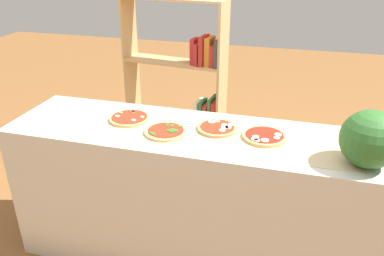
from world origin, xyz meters
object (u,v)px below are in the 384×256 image
pizza_spinach_1 (166,131)px  bookshelf (188,96)px  pizza_mushroom_0 (129,118)px  pizza_mozzarella_3 (264,136)px  watermelon (370,139)px  pizza_mozzarella_2 (218,128)px

pizza_spinach_1 → bookshelf: (-0.19, 1.10, -0.21)m
pizza_mushroom_0 → pizza_spinach_1: 0.30m
bookshelf → pizza_mushroom_0: bearing=-95.4°
pizza_mushroom_0 → pizza_mozzarella_3: (0.83, -0.03, 0.00)m
pizza_spinach_1 → watermelon: size_ratio=0.87×
pizza_mushroom_0 → pizza_mozzarella_2: (0.56, 0.01, 0.00)m
pizza_mushroom_0 → bookshelf: (0.09, 0.99, -0.21)m
pizza_spinach_1 → pizza_mushroom_0: bearing=157.8°
pizza_spinach_1 → pizza_mozzarella_3: (0.55, 0.08, 0.00)m
pizza_mushroom_0 → watermelon: 1.36m
pizza_mozzarella_3 → watermelon: bearing=-17.4°
pizza_mozzarella_2 → watermelon: watermelon is taller
pizza_mozzarella_2 → bookshelf: (-0.46, 0.98, -0.21)m
watermelon → bookshelf: 1.75m
pizza_spinach_1 → bookshelf: bookshelf is taller
pizza_mozzarella_2 → watermelon: bearing=-14.1°
pizza_mozzarella_2 → pizza_mozzarella_3: 0.28m
pizza_spinach_1 → pizza_mozzarella_2: pizza_mozzarella_2 is taller
pizza_spinach_1 → bookshelf: bearing=99.6°
pizza_mozzarella_3 → pizza_mozzarella_2: bearing=172.3°
watermelon → bookshelf: bookshelf is taller
pizza_spinach_1 → bookshelf: 1.13m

